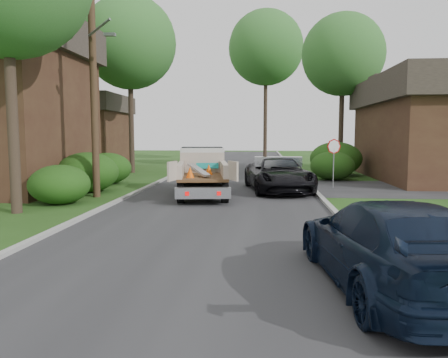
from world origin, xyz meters
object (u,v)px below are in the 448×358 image
tree_center_far (266,48)px  flatbed_truck (202,169)px  tree_left_far (130,43)px  tree_left_back (6,31)px  house_left_far (78,130)px  stop_sign (334,153)px  black_pickup (278,175)px  utility_pole (94,75)px  tree_right_far (343,55)px  navy_suv (391,245)px

tree_center_far → flatbed_truck: tree_center_far is taller
tree_left_far → tree_left_back: 7.63m
house_left_far → flatbed_truck: (12.42, -15.62, -1.90)m
stop_sign → black_pickup: (-2.80, -1.47, -0.98)m
utility_pole → tree_left_back: (-8.52, 8.02, 3.80)m
stop_sign → black_pickup: bearing=-152.3°
tree_right_far → black_pickup: (-5.10, -12.47, -7.68)m
stop_sign → tree_left_back: (-19.20, 4.00, 7.20)m
black_pickup → tree_right_far: bearing=58.8°
flatbed_truck → tree_left_far: bearing=113.2°
utility_pole → tree_left_back: 12.30m
tree_right_far → tree_center_far: bearing=118.8°
tree_left_back → navy_suv: tree_left_back is taller
house_left_far → flatbed_truck: bearing=-51.5°
utility_pole → tree_left_back: size_ratio=0.83×
utility_pole → flatbed_truck: utility_pole is taller
utility_pole → black_pickup: size_ratio=1.75×
tree_left_far → navy_suv: 26.54m
house_left_far → black_pickup: size_ratio=1.32×
house_left_far → tree_right_far: size_ratio=0.66×
tree_right_far → black_pickup: tree_right_far is taller
tree_left_far → tree_right_far: tree_left_far is taller
flatbed_truck → house_left_far: bearing=120.6°
tree_left_back → flatbed_truck: tree_left_back is taller
tree_right_far → flatbed_truck: size_ratio=1.96×
utility_pole → house_left_far: 18.93m
utility_pole → tree_right_far: 20.12m
tree_center_far → navy_suv: (1.80, -35.58, -10.19)m
utility_pole → tree_left_far: tree_left_far is taller
tree_left_far → tree_center_far: size_ratio=0.84×
utility_pole → tree_left_back: tree_left_back is taller
stop_sign → flatbed_truck: (-6.28, -2.62, -0.62)m
stop_sign → flatbed_truck: stop_sign is taller
house_left_far → flatbed_truck: house_left_far is taller
house_left_far → black_pickup: house_left_far is taller
tree_left_back → tree_center_far: size_ratio=0.82×
tree_center_far → navy_suv: size_ratio=2.67×
stop_sign → navy_suv: stop_sign is taller
tree_left_back → black_pickup: bearing=-18.4°
house_left_far → tree_right_far: bearing=-5.4°
tree_center_far → flatbed_truck: 25.76m
house_left_far → tree_left_far: size_ratio=0.62×
stop_sign → utility_pole: utility_pole is taller
tree_left_far → tree_left_back: bearing=-148.4°
house_left_far → navy_suv: (17.30, -27.58, -2.26)m
navy_suv → house_left_far: bearing=-63.8°
tree_left_back → flatbed_truck: (12.92, -6.62, -7.82)m
stop_sign → black_pickup: stop_sign is taller
stop_sign → tree_left_far: tree_left_far is taller
flatbed_truck → black_pickup: (3.48, 1.15, -0.36)m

